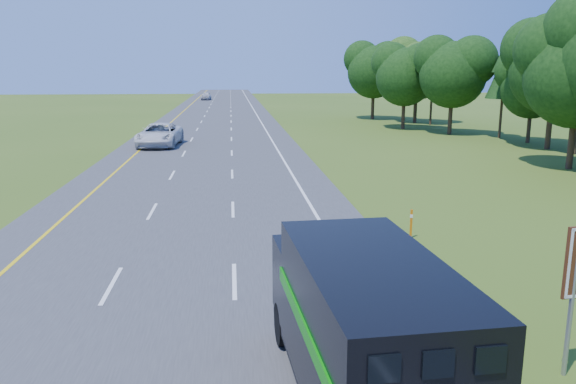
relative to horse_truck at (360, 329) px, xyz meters
name	(u,v)px	position (x,y,z in m)	size (l,w,h in m)	color
road	(213,136)	(-4.07, 46.05, -1.75)	(15.00, 260.00, 0.04)	#38383A
lane_markings	(213,135)	(-4.07, 46.05, -1.72)	(11.15, 260.00, 0.01)	yellow
horse_truck	(360,329)	(0.00, 0.00, 0.00)	(2.68, 7.41, 3.23)	black
white_suv	(160,135)	(-8.26, 38.80, -0.78)	(3.14, 6.81, 1.89)	silver
far_car	(206,96)	(-7.44, 113.08, -0.90)	(1.94, 4.83, 1.65)	#AEAEB5
delineator	(411,223)	(4.53, 10.93, -1.16)	(0.09, 0.05, 1.14)	#D6650B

